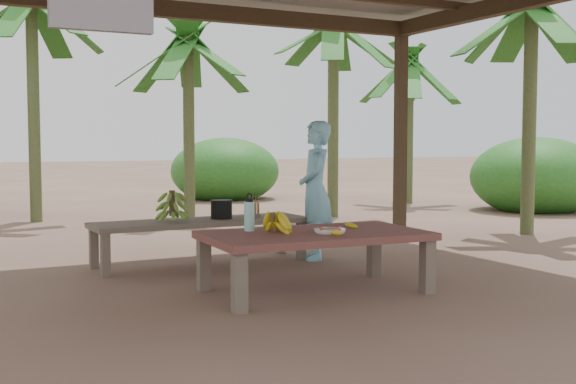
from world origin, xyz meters
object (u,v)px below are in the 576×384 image
work_table (315,240)px  woman (315,190)px  plate (330,231)px  water_flask (249,215)px  cooking_pot (221,210)px  ripe_banana_bunch (273,222)px  bench (201,225)px

work_table → woman: (0.81, 1.46, 0.29)m
plate → woman: (0.73, 1.56, 0.21)m
plate → water_flask: (-0.53, 0.41, 0.11)m
work_table → water_flask: bearing=148.8°
work_table → cooking_pot: cooking_pot is taller
ripe_banana_bunch → cooking_pot: ripe_banana_bunch is taller
cooking_pot → woman: (0.95, -0.28, 0.19)m
work_table → cooking_pot: 1.74m
work_table → water_flask: size_ratio=5.84×
bench → water_flask: 1.44m
ripe_banana_bunch → plate: 0.47m
ripe_banana_bunch → water_flask: 0.25m
water_flask → woman: (1.27, 1.15, 0.10)m
bench → plate: (0.44, -1.83, 0.12)m
work_table → bench: work_table is taller
plate → cooking_pot: (-0.22, 1.84, 0.02)m
cooking_pot → work_table: bearing=-85.4°
cooking_pot → woman: 1.01m
cooking_pot → ripe_banana_bunch: bearing=-97.1°
bench → water_flask: (-0.09, -1.42, 0.24)m
plate → work_table: bearing=125.7°
water_flask → cooking_pot: 1.47m
work_table → woman: size_ratio=1.26×
work_table → ripe_banana_bunch: bearing=168.2°
plate → woman: woman is taller
bench → woman: bearing=-14.1°
woman → work_table: bearing=-4.3°
ripe_banana_bunch → cooking_pot: size_ratio=1.39×
bench → woman: (1.17, -0.27, 0.33)m
work_table → bench: 1.76m
plate → water_flask: 0.68m
bench → plate: 1.89m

